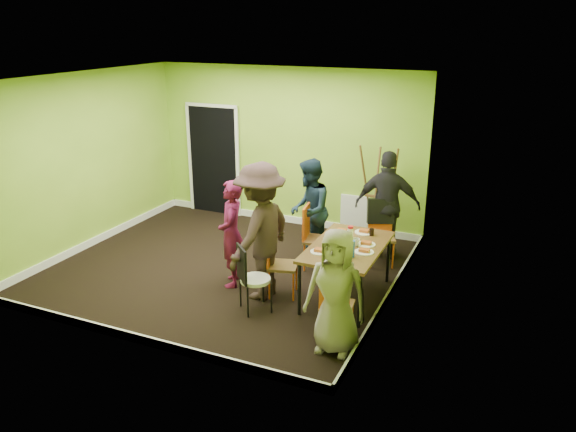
# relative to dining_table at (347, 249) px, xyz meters

# --- Properties ---
(ground) EXTENTS (5.00, 5.00, 0.00)m
(ground) POSITION_rel_dining_table_xyz_m (-1.94, 0.18, -0.70)
(ground) COLOR black
(ground) RESTS_ON ground
(room_walls) EXTENTS (5.04, 4.54, 2.82)m
(room_walls) POSITION_rel_dining_table_xyz_m (-1.96, 0.22, 0.29)
(room_walls) COLOR #80B02D
(room_walls) RESTS_ON ground
(dining_table) EXTENTS (0.90, 1.50, 0.75)m
(dining_table) POSITION_rel_dining_table_xyz_m (0.00, 0.00, 0.00)
(dining_table) COLOR black
(dining_table) RESTS_ON ground
(chair_left_far) EXTENTS (0.46, 0.45, 0.96)m
(chair_left_far) POSITION_rel_dining_table_xyz_m (-0.77, 0.73, -0.15)
(chair_left_far) COLOR #ED5B16
(chair_left_far) RESTS_ON ground
(chair_left_near) EXTENTS (0.47, 0.47, 0.92)m
(chair_left_near) POSITION_rel_dining_table_xyz_m (-0.88, -0.29, -0.18)
(chair_left_near) COLOR #ED5B16
(chair_left_near) RESTS_ON ground
(chair_back_end) EXTENTS (0.55, 0.59, 0.98)m
(chair_back_end) POSITION_rel_dining_table_xyz_m (0.07, 1.40, -0.00)
(chair_back_end) COLOR #ED5B16
(chair_back_end) RESTS_ON ground
(chair_front_end) EXTENTS (0.41, 0.41, 0.89)m
(chair_front_end) POSITION_rel_dining_table_xyz_m (0.23, -1.08, -0.20)
(chair_front_end) COLOR #ED5B16
(chair_front_end) RESTS_ON ground
(chair_bentwood) EXTENTS (0.49, 0.49, 0.89)m
(chair_bentwood) POSITION_rel_dining_table_xyz_m (-0.99, -0.84, -0.20)
(chair_bentwood) COLOR black
(chair_bentwood) RESTS_ON ground
(easel) EXTENTS (0.66, 0.62, 1.64)m
(easel) POSITION_rel_dining_table_xyz_m (-0.19, 2.17, 0.12)
(easel) COLOR brown
(easel) RESTS_ON ground
(plate_near_left) EXTENTS (0.22, 0.22, 0.01)m
(plate_near_left) POSITION_rel_dining_table_xyz_m (-0.22, 0.43, 0.06)
(plate_near_left) COLOR white
(plate_near_left) RESTS_ON dining_table
(plate_near_right) EXTENTS (0.24, 0.24, 0.01)m
(plate_near_right) POSITION_rel_dining_table_xyz_m (-0.25, -0.36, 0.06)
(plate_near_right) COLOR white
(plate_near_right) RESTS_ON dining_table
(plate_far_back) EXTENTS (0.26, 0.26, 0.01)m
(plate_far_back) POSITION_rel_dining_table_xyz_m (0.07, 0.54, 0.06)
(plate_far_back) COLOR white
(plate_far_back) RESTS_ON dining_table
(plate_far_front) EXTENTS (0.26, 0.26, 0.01)m
(plate_far_front) POSITION_rel_dining_table_xyz_m (-0.01, -0.49, 0.06)
(plate_far_front) COLOR white
(plate_far_front) RESTS_ON dining_table
(plate_wall_back) EXTENTS (0.25, 0.25, 0.01)m
(plate_wall_back) POSITION_rel_dining_table_xyz_m (0.22, 0.12, 0.06)
(plate_wall_back) COLOR white
(plate_wall_back) RESTS_ON dining_table
(plate_wall_front) EXTENTS (0.25, 0.25, 0.01)m
(plate_wall_front) POSITION_rel_dining_table_xyz_m (0.27, -0.13, 0.06)
(plate_wall_front) COLOR white
(plate_wall_front) RESTS_ON dining_table
(thermos) EXTENTS (0.08, 0.08, 0.23)m
(thermos) POSITION_rel_dining_table_xyz_m (0.02, 0.04, 0.17)
(thermos) COLOR white
(thermos) RESTS_ON dining_table
(blue_bottle) EXTENTS (0.07, 0.07, 0.22)m
(blue_bottle) POSITION_rel_dining_table_xyz_m (0.16, -0.34, 0.16)
(blue_bottle) COLOR blue
(blue_bottle) RESTS_ON dining_table
(orange_bottle) EXTENTS (0.03, 0.03, 0.08)m
(orange_bottle) POSITION_rel_dining_table_xyz_m (-0.10, 0.26, 0.09)
(orange_bottle) COLOR #ED5B16
(orange_bottle) RESTS_ON dining_table
(glass_mid) EXTENTS (0.06, 0.06, 0.09)m
(glass_mid) POSITION_rel_dining_table_xyz_m (-0.08, 0.22, 0.10)
(glass_mid) COLOR black
(glass_mid) RESTS_ON dining_table
(glass_back) EXTENTS (0.07, 0.07, 0.10)m
(glass_back) POSITION_rel_dining_table_xyz_m (0.19, 0.48, 0.10)
(glass_back) COLOR black
(glass_back) RESTS_ON dining_table
(glass_front) EXTENTS (0.06, 0.06, 0.10)m
(glass_front) POSITION_rel_dining_table_xyz_m (0.06, -0.49, 0.11)
(glass_front) COLOR black
(glass_front) RESTS_ON dining_table
(cup_a) EXTENTS (0.13, 0.13, 0.10)m
(cup_a) POSITION_rel_dining_table_xyz_m (-0.13, -0.17, 0.10)
(cup_a) COLOR white
(cup_a) RESTS_ON dining_table
(cup_b) EXTENTS (0.10, 0.10, 0.10)m
(cup_b) POSITION_rel_dining_table_xyz_m (0.10, 0.04, 0.10)
(cup_b) COLOR white
(cup_b) RESTS_ON dining_table
(person_standing) EXTENTS (0.55, 0.65, 1.51)m
(person_standing) POSITION_rel_dining_table_xyz_m (-1.59, -0.24, 0.06)
(person_standing) COLOR #5E1037
(person_standing) RESTS_ON ground
(person_left_far) EXTENTS (0.79, 0.91, 1.58)m
(person_left_far) POSITION_rel_dining_table_xyz_m (-0.95, 1.03, 0.10)
(person_left_far) COLOR #152636
(person_left_far) RESTS_ON ground
(person_left_near) EXTENTS (0.82, 1.26, 1.85)m
(person_left_near) POSITION_rel_dining_table_xyz_m (-1.06, -0.41, 0.23)
(person_left_near) COLOR #302020
(person_left_near) RESTS_ON ground
(person_back_end) EXTENTS (1.05, 0.59, 1.69)m
(person_back_end) POSITION_rel_dining_table_xyz_m (0.12, 1.58, 0.15)
(person_back_end) COLOR black
(person_back_end) RESTS_ON ground
(person_front_end) EXTENTS (0.71, 0.46, 1.45)m
(person_front_end) POSITION_rel_dining_table_xyz_m (0.29, -1.26, 0.03)
(person_front_end) COLOR gray
(person_front_end) RESTS_ON ground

